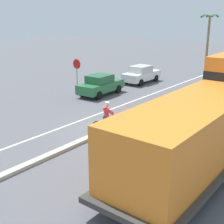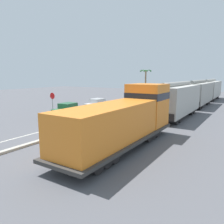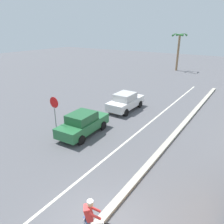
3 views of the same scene
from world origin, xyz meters
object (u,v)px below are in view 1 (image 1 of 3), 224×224
object	(u,v)px
parked_car_green	(100,85)
parked_car_white	(141,74)
palm_tree_near	(209,26)
cyclist	(107,118)
locomotive	(212,121)
stop_sign	(77,70)

from	to	relation	value
parked_car_green	parked_car_white	world-z (taller)	same
palm_tree_near	parked_car_white	bearing A→B (deg)	-83.54
cyclist	locomotive	bearing A→B (deg)	2.26
cyclist	palm_tree_near	distance (m)	35.45
parked_car_white	palm_tree_near	world-z (taller)	palm_tree_near
parked_car_white	palm_tree_near	size ratio (longest dim) A/B	0.66
locomotive	palm_tree_near	size ratio (longest dim) A/B	1.81
locomotive	stop_sign	xyz separation A→B (m)	(-12.60, 4.71, 0.23)
locomotive	parked_car_white	bearing A→B (deg)	133.40
stop_sign	parked_car_green	bearing A→B (deg)	44.75
palm_tree_near	stop_sign	bearing A→B (deg)	-87.70
parked_car_white	cyclist	world-z (taller)	cyclist
stop_sign	palm_tree_near	world-z (taller)	palm_tree_near
cyclist	parked_car_white	bearing A→B (deg)	114.91
parked_car_white	cyclist	size ratio (longest dim) A/B	2.46
stop_sign	cyclist	bearing A→B (deg)	-35.30
cyclist	palm_tree_near	xyz separation A→B (m)	(-8.14, 34.30, 3.67)
parked_car_green	cyclist	distance (m)	8.42
parked_car_green	stop_sign	size ratio (longest dim) A/B	1.48
locomotive	stop_sign	size ratio (longest dim) A/B	4.03
stop_sign	palm_tree_near	bearing A→B (deg)	92.30
cyclist	stop_sign	size ratio (longest dim) A/B	0.60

